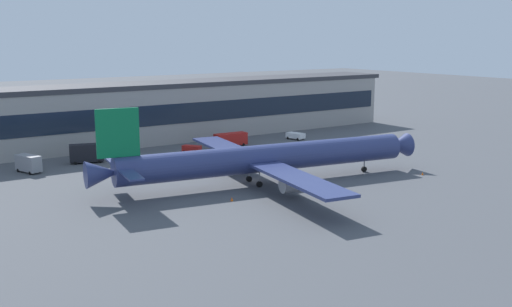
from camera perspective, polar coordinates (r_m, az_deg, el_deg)
The scene contains 11 objects.
ground_plane at distance 114.50m, azimuth -0.40°, elevation -2.59°, with size 600.00×600.00×0.00m, color #4C4F54.
terminal_building at distance 157.58m, azimuth -10.89°, elevation 3.85°, with size 156.90×15.46×15.45m.
airliner at distance 111.22m, azimuth 0.72°, elevation -0.48°, with size 66.16×57.36×15.58m.
follow_me_car at distance 141.57m, azimuth -6.15°, elevation 0.45°, with size 4.10×4.69×1.85m.
fuel_truck at distance 149.83m, azimuth -2.38°, elevation 1.41°, with size 8.49×3.07×3.35m.
catering_truck at distance 135.07m, azimuth -16.00°, elevation 0.08°, with size 7.64×4.57×4.15m.
stair_truck at distance 129.43m, azimuth -21.01°, elevation -0.84°, with size 4.23×6.46×3.55m.
pushback_tractor at distance 160.46m, azimuth 3.78°, elevation 1.74°, with size 3.70×5.29×1.75m.
traffic_cone_0 at distance 100.38m, azimuth -2.32°, elevation -4.38°, with size 0.53×0.53×0.66m, color #F2590C.
traffic_cone_1 at distance 123.43m, azimuth 15.67°, elevation -1.87°, with size 0.46×0.46×0.58m, color #F2590C.
traffic_cone_2 at distance 102.33m, azimuth 6.19°, elevation -4.14°, with size 0.52×0.52×0.65m, color #F2590C.
Camera 1 is at (-62.12, -92.27, 27.15)m, focal length 41.74 mm.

